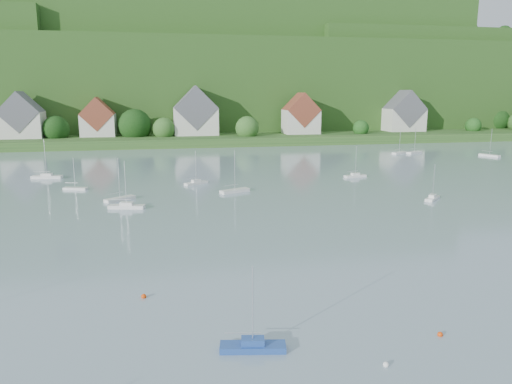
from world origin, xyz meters
TOP-DOWN VIEW (x-y plane):
  - far_shore_strip at (0.00, 200.00)m, footprint 600.00×60.00m
  - forested_ridge at (0.39, 268.57)m, footprint 620.00×181.22m
  - village_building_0 at (-55.00, 187.00)m, footprint 14.00×10.40m
  - village_building_1 at (-30.00, 189.00)m, footprint 12.00×9.36m
  - village_building_2 at (5.00, 188.00)m, footprint 16.00×11.44m
  - village_building_3 at (45.00, 186.00)m, footprint 13.00×10.40m
  - village_building_4 at (90.00, 190.00)m, footprint 15.00×10.40m
  - near_sailboat_1 at (-2.31, 36.95)m, footprint 5.06×2.21m
  - mooring_buoy_1 at (6.44, 33.02)m, footprint 0.43×0.43m
  - mooring_buoy_2 at (12.57, 36.22)m, footprint 0.44×0.44m
  - mooring_buoy_3 at (-10.52, 48.16)m, footprint 0.49×0.49m
  - far_sailboat_cluster at (3.78, 114.81)m, footprint 189.20×75.54m

SIDE VIEW (x-z plane):
  - mooring_buoy_1 at x=6.44m, z-range -0.21..0.21m
  - mooring_buoy_2 at x=12.57m, z-range -0.22..0.22m
  - mooring_buoy_3 at x=-10.52m, z-range -0.24..0.24m
  - far_sailboat_cluster at x=3.78m, z-range -3.98..4.72m
  - near_sailboat_1 at x=-2.31m, z-range -2.91..3.70m
  - far_shore_strip at x=0.00m, z-range 0.00..3.00m
  - village_building_1 at x=-30.00m, z-range 1.75..15.75m
  - village_building_3 at x=45.00m, z-range 1.68..17.18m
  - village_building_0 at x=-55.00m, z-range 1.51..17.51m
  - village_building_4 at x=90.00m, z-range 1.34..17.84m
  - village_building_2 at x=5.00m, z-range 1.27..19.27m
  - forested_ridge at x=0.39m, z-range -12.06..57.83m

